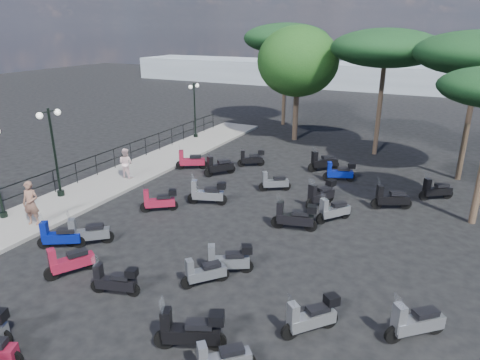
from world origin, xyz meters
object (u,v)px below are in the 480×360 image
at_px(lamp_post_2, 195,107).
at_px(scooter_14, 295,217).
at_px(scooter_4, 219,167).
at_px(scooter_13, 204,273).
at_px(scooter_17, 222,360).
at_px(scooter_10, 251,159).
at_px(scooter_16, 323,162).
at_px(pedestrian_far, 126,163).
at_px(pine_0, 386,48).
at_px(scooter_26, 436,190).
at_px(scooter_8, 159,201).
at_px(scooter_24, 415,323).
at_px(scooter_12, 191,331).
at_px(scooter_19, 333,211).
at_px(woman, 31,203).
at_px(scooter_18, 229,260).
at_px(scooter_7, 88,233).
at_px(scooter_25, 391,199).
at_px(scooter_21, 340,172).
at_px(scooter_6, 115,281).
at_px(scooter_20, 321,194).
at_px(scooter_23, 311,317).
at_px(pine_2, 286,39).
at_px(scooter_1, 70,262).
at_px(scooter_3, 191,161).
at_px(broadleaf_tree, 298,62).
at_px(scooter_9, 208,193).
at_px(lamp_post_1, 54,147).
at_px(scooter_15, 274,182).

relative_size(lamp_post_2, scooter_14, 2.09).
height_order(scooter_4, scooter_13, scooter_4).
bearing_deg(scooter_13, scooter_17, 168.06).
xyz_separation_m(scooter_10, scooter_16, (3.89, 1.02, 0.05)).
relative_size(pedestrian_far, pine_0, 0.21).
height_order(scooter_4, scooter_26, scooter_4).
relative_size(pedestrian_far, scooter_8, 1.12).
distance_m(scooter_14, scooter_24, 6.64).
bearing_deg(pedestrian_far, lamp_post_2, -81.95).
bearing_deg(pedestrian_far, scooter_12, 136.40).
xyz_separation_m(scooter_4, scooter_19, (6.98, -2.94, -0.02)).
bearing_deg(woman, scooter_18, -15.32).
height_order(scooter_7, scooter_25, scooter_25).
xyz_separation_m(scooter_17, scooter_26, (3.74, 13.67, 0.03)).
bearing_deg(pine_0, woman, -121.61).
xyz_separation_m(scooter_10, scooter_26, (9.71, -0.70, -0.01)).
xyz_separation_m(scooter_13, scooter_21, (1.40, 11.19, 0.06)).
bearing_deg(scooter_26, scooter_6, 111.04).
height_order(scooter_21, scooter_25, scooter_25).
bearing_deg(scooter_16, lamp_post_2, 30.31).
height_order(scooter_20, scooter_23, scooter_20).
distance_m(scooter_8, pine_0, 15.96).
relative_size(scooter_21, pine_2, 0.20).
relative_size(scooter_1, scooter_17, 1.24).
distance_m(scooter_4, scooter_17, 14.00).
height_order(scooter_23, scooter_24, scooter_24).
bearing_deg(scooter_3, pine_2, -31.72).
height_order(scooter_10, scooter_19, scooter_19).
relative_size(scooter_24, broadleaf_tree, 0.18).
relative_size(scooter_8, scooter_14, 0.77).
height_order(scooter_3, scooter_6, scooter_3).
height_order(scooter_4, pine_0, pine_0).
bearing_deg(scooter_6, scooter_9, -8.19).
relative_size(scooter_18, scooter_26, 1.05).
bearing_deg(scooter_6, scooter_10, -9.34).
height_order(scooter_21, pine_2, pine_2).
bearing_deg(lamp_post_1, pine_2, 81.93).
distance_m(scooter_9, scooter_21, 7.25).
relative_size(lamp_post_2, broadleaf_tree, 0.49).
height_order(scooter_6, scooter_23, scooter_23).
height_order(scooter_16, pine_2, pine_2).
bearing_deg(scooter_15, woman, 105.55).
bearing_deg(scooter_7, scooter_21, -70.68).
bearing_deg(scooter_25, scooter_24, 165.65).
xyz_separation_m(scooter_8, scooter_14, (5.83, 0.91, 0.06)).
height_order(scooter_14, scooter_19, scooter_14).
xyz_separation_m(scooter_6, scooter_12, (3.26, -0.95, 0.08)).
relative_size(scooter_12, scooter_23, 1.26).
relative_size(scooter_8, scooter_12, 0.81).
bearing_deg(scooter_10, lamp_post_1, 110.22).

